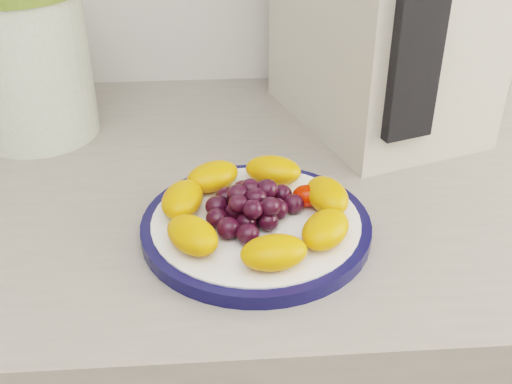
{
  "coord_description": "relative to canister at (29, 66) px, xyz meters",
  "views": [
    {
      "loc": [
        0.01,
        0.53,
        1.29
      ],
      "look_at": [
        0.05,
        1.08,
        0.95
      ],
      "focal_mm": 45.0,
      "sensor_mm": 36.0,
      "label": 1
    }
  ],
  "objects": [
    {
      "name": "plate_rim",
      "position": [
        0.27,
        -0.25,
        -0.09
      ],
      "size": [
        0.24,
        0.24,
        0.01
      ],
      "primitive_type": "cylinder",
      "color": "#0D0D38",
      "rests_on": "counter"
    },
    {
      "name": "plate_face",
      "position": [
        0.27,
        -0.25,
        -0.08
      ],
      "size": [
        0.21,
        0.21,
        0.02
      ],
      "primitive_type": "cylinder",
      "color": "white",
      "rests_on": "counter"
    },
    {
      "name": "canister",
      "position": [
        0.0,
        0.0,
        0.0
      ],
      "size": [
        0.16,
        0.16,
        0.19
      ],
      "primitive_type": "cylinder",
      "rotation": [
        0.0,
        0.0,
        -0.02
      ],
      "color": "#45660F",
      "rests_on": "counter"
    },
    {
      "name": "appliance_panel",
      "position": [
        0.45,
        -0.14,
        0.09
      ],
      "size": [
        0.06,
        0.04,
        0.26
      ],
      "primitive_type": "cube",
      "rotation": [
        0.0,
        0.0,
        0.32
      ],
      "color": "black",
      "rests_on": "appliance_body"
    },
    {
      "name": "fruit_plate",
      "position": [
        0.27,
        -0.25,
        -0.06
      ],
      "size": [
        0.2,
        0.2,
        0.04
      ],
      "color": "orange",
      "rests_on": "plate_face"
    }
  ]
}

